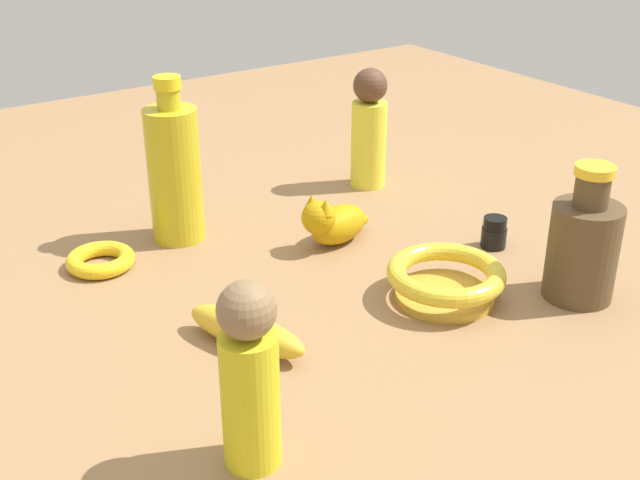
# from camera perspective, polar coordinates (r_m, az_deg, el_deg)

# --- Properties ---
(ground) EXTENTS (2.00, 2.00, 0.00)m
(ground) POSITION_cam_1_polar(r_m,az_deg,el_deg) (1.09, 0.00, -1.97)
(ground) COLOR #936D47
(bottle_short) EXTENTS (0.09, 0.09, 0.17)m
(bottle_short) POSITION_cam_1_polar(r_m,az_deg,el_deg) (1.04, 18.02, -0.39)
(bottle_short) COLOR brown
(bottle_short) RESTS_ON ground
(bowl) EXTENTS (0.15, 0.15, 0.05)m
(bowl) POSITION_cam_1_polar(r_m,az_deg,el_deg) (1.01, 8.83, -2.70)
(bowl) COLOR gold
(bowl) RESTS_ON ground
(person_figure_child) EXTENTS (0.08, 0.08, 0.20)m
(person_figure_child) POSITION_cam_1_polar(r_m,az_deg,el_deg) (1.33, 3.47, 7.77)
(person_figure_child) COLOR yellow
(person_figure_child) RESTS_ON ground
(bottle_tall) EXTENTS (0.07, 0.07, 0.24)m
(bottle_tall) POSITION_cam_1_polar(r_m,az_deg,el_deg) (1.15, -10.19, 4.75)
(bottle_tall) COLOR gold
(bottle_tall) RESTS_ON ground
(nail_polish_jar) EXTENTS (0.04, 0.04, 0.04)m
(nail_polish_jar) POSITION_cam_1_polar(r_m,az_deg,el_deg) (1.16, 12.13, 0.51)
(nail_polish_jar) COLOR black
(nail_polish_jar) RESTS_ON ground
(person_figure_adult) EXTENTS (0.07, 0.07, 0.19)m
(person_figure_adult) POSITION_cam_1_polar(r_m,az_deg,el_deg) (0.72, -4.98, -9.57)
(person_figure_adult) COLOR gold
(person_figure_adult) RESTS_ON ground
(banana) EXTENTS (0.10, 0.16, 0.04)m
(banana) POSITION_cam_1_polar(r_m,az_deg,el_deg) (0.92, -5.21, -6.38)
(banana) COLOR gold
(banana) RESTS_ON ground
(bangle) EXTENTS (0.09, 0.09, 0.02)m
(bangle) POSITION_cam_1_polar(r_m,az_deg,el_deg) (1.13, -15.16, -1.36)
(bangle) COLOR yellow
(bangle) RESTS_ON ground
(cat_figurine) EXTENTS (0.13, 0.08, 0.08)m
(cat_figurine) POSITION_cam_1_polar(r_m,az_deg,el_deg) (1.14, 0.94, 1.29)
(cat_figurine) COLOR #BB8B0B
(cat_figurine) RESTS_ON ground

